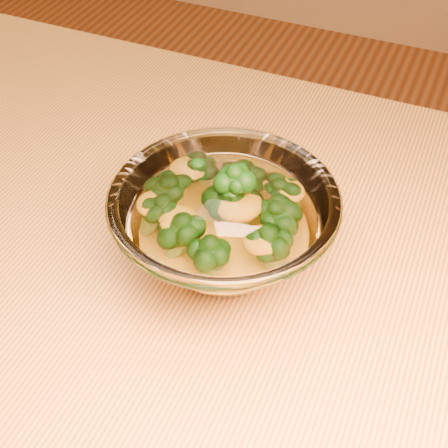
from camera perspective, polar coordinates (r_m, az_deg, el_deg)
name	(u,v)px	position (r m, az deg, el deg)	size (l,w,h in m)	color
table	(146,338)	(0.68, -7.19, -10.28)	(1.20, 0.80, 0.75)	#B48336
glass_bowl	(224,228)	(0.58, 0.00, -0.32)	(0.21, 0.21, 0.09)	white
cheese_sauce	(224,242)	(0.59, 0.00, -1.67)	(0.11, 0.11, 0.03)	orange
broccoli_heap	(222,209)	(0.58, -0.17, 1.34)	(0.14, 0.14, 0.08)	black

